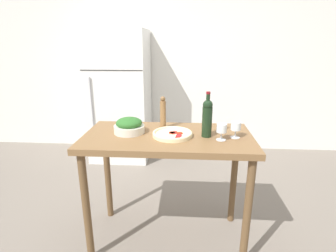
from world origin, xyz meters
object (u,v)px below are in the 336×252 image
refrigerator (120,96)px  wine_glass_near (222,129)px  wine_glass_far (236,127)px  wine_bottle (207,117)px  pepper_mill (163,113)px  homemade_pizza (172,134)px  salad_bowl (129,126)px

refrigerator → wine_glass_near: bearing=-56.7°
refrigerator → wine_glass_far: bearing=-53.5°
wine_bottle → wine_glass_near: size_ratio=2.78×
pepper_mill → homemade_pizza: 0.23m
refrigerator → wine_bottle: (1.08, -1.72, 0.20)m
wine_bottle → homemade_pizza: bearing=-177.6°
refrigerator → wine_glass_far: 2.16m
wine_glass_near → salad_bowl: same height
wine_glass_near → pepper_mill: (-0.44, 0.24, 0.05)m
pepper_mill → homemade_pizza: bearing=-64.5°
wine_glass_far → homemade_pizza: 0.46m
salad_bowl → homemade_pizza: 0.34m
wine_glass_far → pepper_mill: pepper_mill is taller
wine_glass_far → salad_bowl: 0.80m
wine_glass_near → pepper_mill: bearing=151.1°
refrigerator → pepper_mill: refrigerator is taller
wine_bottle → wine_glass_far: 0.22m
refrigerator → salad_bowl: size_ratio=7.56×
wine_bottle → refrigerator: bearing=122.1°
wine_bottle → wine_glass_near: (0.10, -0.07, -0.07)m
wine_bottle → homemade_pizza: (-0.25, -0.01, -0.13)m
wine_bottle → salad_bowl: wine_bottle is taller
wine_bottle → pepper_mill: wine_bottle is taller
homemade_pizza → pepper_mill: bearing=115.5°
wine_glass_near → wine_glass_far: (0.11, 0.06, 0.00)m
refrigerator → homemade_pizza: 1.92m
refrigerator → pepper_mill: (0.74, -1.55, 0.17)m
pepper_mill → salad_bowl: 0.29m
refrigerator → homemade_pizza: refrigerator is taller
wine_glass_near → salad_bowl: bearing=170.5°
salad_bowl → homemade_pizza: salad_bowl is taller
pepper_mill → salad_bowl: (-0.25, -0.13, -0.07)m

